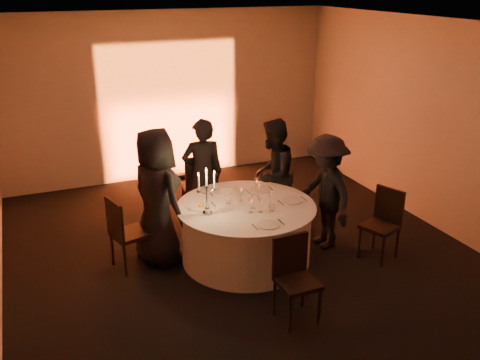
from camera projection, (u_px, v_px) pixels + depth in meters
name	position (u px, v px, depth m)	size (l,w,h in m)	color
floor	(246.00, 258.00, 7.12)	(7.00, 7.00, 0.00)	black
ceiling	(247.00, 25.00, 6.05)	(7.00, 7.00, 0.00)	white
wall_back	(169.00, 96.00, 9.60)	(7.00, 7.00, 0.00)	#BDB6AF
wall_front	(453.00, 299.00, 3.56)	(7.00, 7.00, 0.00)	#BDB6AF
wall_right	(438.00, 127.00, 7.66)	(7.00, 7.00, 0.00)	#BDB6AF
uplighter_fixture	(177.00, 177.00, 9.86)	(0.25, 0.12, 0.10)	black
banquet_table	(246.00, 233.00, 6.98)	(1.80, 1.80, 0.77)	black
chair_left	(124.00, 230.00, 6.69)	(0.52, 0.52, 0.97)	black
chair_back_left	(199.00, 183.00, 8.07)	(0.50, 0.50, 1.05)	black
chair_back_right	(272.00, 180.00, 8.49)	(0.53, 0.53, 0.87)	black
chair_right	(384.00, 220.00, 7.01)	(0.53, 0.53, 0.94)	black
chair_front	(294.00, 273.00, 5.74)	(0.42, 0.42, 0.94)	black
guest_left	(157.00, 197.00, 6.77)	(0.88, 0.57, 1.80)	black
guest_back_left	(203.00, 174.00, 7.77)	(0.60, 0.40, 1.66)	black
guest_back_right	(273.00, 175.00, 7.76)	(0.80, 0.62, 1.64)	black
guest_right	(326.00, 192.00, 7.21)	(1.03, 0.59, 1.59)	black
plate_left	(201.00, 206.00, 6.79)	(0.36, 0.29, 0.08)	white
plate_back_left	(223.00, 192.00, 7.26)	(0.36, 0.28, 0.01)	white
plate_back_right	(259.00, 190.00, 7.33)	(0.35, 0.29, 0.01)	white
plate_right	(292.00, 201.00, 6.97)	(0.36, 0.26, 0.01)	white
plate_front	(268.00, 225.00, 6.30)	(0.36, 0.28, 0.01)	white
coffee_cup	(208.00, 212.00, 6.58)	(0.11, 0.11, 0.07)	white
candelabra	(207.00, 198.00, 6.54)	(0.25, 0.12, 0.60)	silver
wine_glass_a	(251.00, 202.00, 6.59)	(0.07, 0.07, 0.19)	white
wine_glass_b	(241.00, 191.00, 6.95)	(0.07, 0.07, 0.19)	white
wine_glass_c	(261.00, 202.00, 6.60)	(0.07, 0.07, 0.19)	white
wine_glass_d	(256.00, 182.00, 7.24)	(0.07, 0.07, 0.19)	white
wine_glass_e	(271.00, 197.00, 6.75)	(0.07, 0.07, 0.19)	white
wine_glass_f	(253.00, 198.00, 6.71)	(0.07, 0.07, 0.19)	white
wine_glass_g	(258.00, 187.00, 7.07)	(0.07, 0.07, 0.19)	white
tumbler_a	(272.00, 208.00, 6.67)	(0.07, 0.07, 0.09)	white
tumbler_b	(241.00, 192.00, 7.15)	(0.07, 0.07, 0.09)	white
tumbler_c	(229.00, 200.00, 6.88)	(0.07, 0.07, 0.09)	white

